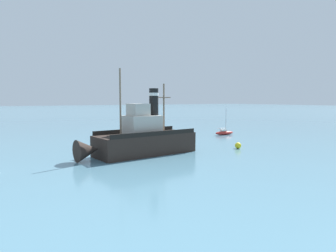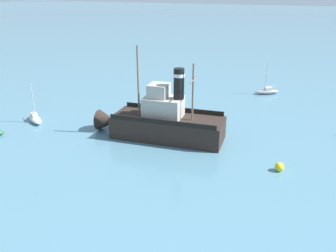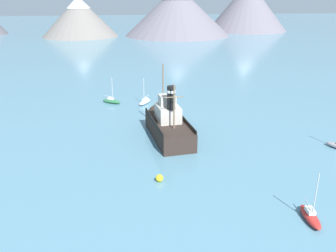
{
  "view_description": "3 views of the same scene",
  "coord_description": "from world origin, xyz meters",
  "px_view_note": "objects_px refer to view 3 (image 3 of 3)",
  "views": [
    {
      "loc": [
        -31.04,
        16.46,
        6.49
      ],
      "look_at": [
        -2.07,
        -1.43,
        3.45
      ],
      "focal_mm": 32.0,
      "sensor_mm": 36.0,
      "label": 1
    },
    {
      "loc": [
        -32.62,
        -13.92,
        15.57
      ],
      "look_at": [
        -1.89,
        -0.75,
        2.35
      ],
      "focal_mm": 38.0,
      "sensor_mm": 36.0,
      "label": 2
    },
    {
      "loc": [
        -6.86,
        -45.81,
        19.26
      ],
      "look_at": [
        0.2,
        0.3,
        1.74
      ],
      "focal_mm": 38.0,
      "sensor_mm": 36.0,
      "label": 3
    }
  ],
  "objects_px": {
    "mooring_buoy": "(159,178)",
    "sailboat_red": "(310,216)",
    "sailboat_white": "(145,102)",
    "sailboat_green": "(112,101)",
    "old_tugboat": "(168,124)"
  },
  "relations": [
    {
      "from": "mooring_buoy",
      "to": "sailboat_red",
      "type": "bearing_deg",
      "value": -35.68
    },
    {
      "from": "sailboat_red",
      "to": "sailboat_white",
      "type": "relative_size",
      "value": 1.0
    },
    {
      "from": "sailboat_red",
      "to": "sailboat_green",
      "type": "height_order",
      "value": "same"
    },
    {
      "from": "old_tugboat",
      "to": "sailboat_green",
      "type": "height_order",
      "value": "old_tugboat"
    },
    {
      "from": "sailboat_red",
      "to": "sailboat_green",
      "type": "distance_m",
      "value": 43.17
    },
    {
      "from": "old_tugboat",
      "to": "sailboat_white",
      "type": "xyz_separation_m",
      "value": [
        -1.79,
        16.32,
        -1.4
      ]
    },
    {
      "from": "sailboat_white",
      "to": "sailboat_green",
      "type": "bearing_deg",
      "value": 167.95
    },
    {
      "from": "old_tugboat",
      "to": "mooring_buoy",
      "type": "bearing_deg",
      "value": -102.66
    },
    {
      "from": "sailboat_green",
      "to": "sailboat_red",
      "type": "bearing_deg",
      "value": -65.99
    },
    {
      "from": "old_tugboat",
      "to": "sailboat_red",
      "type": "height_order",
      "value": "old_tugboat"
    },
    {
      "from": "sailboat_red",
      "to": "mooring_buoy",
      "type": "bearing_deg",
      "value": 144.32
    },
    {
      "from": "sailboat_white",
      "to": "sailboat_green",
      "type": "height_order",
      "value": "same"
    },
    {
      "from": "sailboat_red",
      "to": "mooring_buoy",
      "type": "relative_size",
      "value": 5.94
    },
    {
      "from": "sailboat_white",
      "to": "mooring_buoy",
      "type": "xyz_separation_m",
      "value": [
        -1.08,
        -29.12,
        -0.01
      ]
    },
    {
      "from": "old_tugboat",
      "to": "sailboat_green",
      "type": "distance_m",
      "value": 19.36
    }
  ]
}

